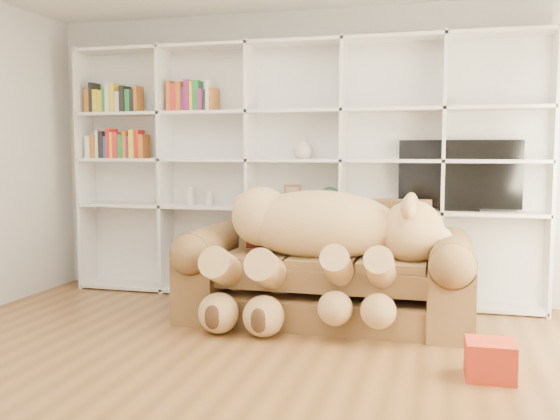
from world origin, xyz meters
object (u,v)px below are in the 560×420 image
(tv, at_px, (460,176))
(sofa, at_px, (326,275))
(teddy_bear, at_px, (318,239))
(gift_box, at_px, (490,360))

(tv, bearing_deg, sofa, -146.11)
(sofa, distance_m, tv, 1.49)
(teddy_bear, height_order, tv, tv)
(teddy_bear, height_order, gift_box, teddy_bear)
(gift_box, distance_m, tv, 2.08)
(sofa, height_order, teddy_bear, teddy_bear)
(sofa, height_order, tv, tv)
(teddy_bear, xyz_separation_m, tv, (1.08, 0.90, 0.47))
(teddy_bear, relative_size, gift_box, 6.43)
(teddy_bear, bearing_deg, gift_box, -34.17)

